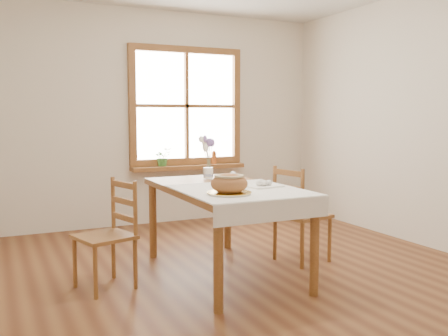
{
  "coord_description": "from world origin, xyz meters",
  "views": [
    {
      "loc": [
        -1.74,
        -3.41,
        1.33
      ],
      "look_at": [
        0.0,
        0.3,
        0.9
      ],
      "focal_mm": 40.0,
      "sensor_mm": 36.0,
      "label": 1
    }
  ],
  "objects_px": {
    "flower_vase": "(208,174)",
    "dining_table": "(224,196)",
    "chair_left": "(104,235)",
    "chair_right": "(302,214)",
    "bread_plate": "(229,193)"
  },
  "relations": [
    {
      "from": "flower_vase",
      "to": "dining_table",
      "type": "bearing_deg",
      "value": -97.1
    },
    {
      "from": "dining_table",
      "to": "chair_left",
      "type": "bearing_deg",
      "value": 175.34
    },
    {
      "from": "dining_table",
      "to": "chair_right",
      "type": "xyz_separation_m",
      "value": [
        0.82,
        0.05,
        -0.23
      ]
    },
    {
      "from": "chair_left",
      "to": "bread_plate",
      "type": "relative_size",
      "value": 2.65
    },
    {
      "from": "chair_left",
      "to": "chair_right",
      "type": "relative_size",
      "value": 0.96
    },
    {
      "from": "chair_left",
      "to": "bread_plate",
      "type": "height_order",
      "value": "chair_left"
    },
    {
      "from": "chair_left",
      "to": "flower_vase",
      "type": "relative_size",
      "value": 8.53
    },
    {
      "from": "flower_vase",
      "to": "chair_left",
      "type": "bearing_deg",
      "value": -159.69
    },
    {
      "from": "chair_right",
      "to": "chair_left",
      "type": "bearing_deg",
      "value": 77.53
    },
    {
      "from": "dining_table",
      "to": "bread_plate",
      "type": "distance_m",
      "value": 0.52
    },
    {
      "from": "chair_left",
      "to": "bread_plate",
      "type": "bearing_deg",
      "value": 38.58
    },
    {
      "from": "chair_right",
      "to": "bread_plate",
      "type": "xyz_separation_m",
      "value": [
        -1.0,
        -0.52,
        0.33
      ]
    },
    {
      "from": "bread_plate",
      "to": "flower_vase",
      "type": "height_order",
      "value": "flower_vase"
    },
    {
      "from": "dining_table",
      "to": "flower_vase",
      "type": "height_order",
      "value": "flower_vase"
    },
    {
      "from": "chair_left",
      "to": "flower_vase",
      "type": "distance_m",
      "value": 1.17
    }
  ]
}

